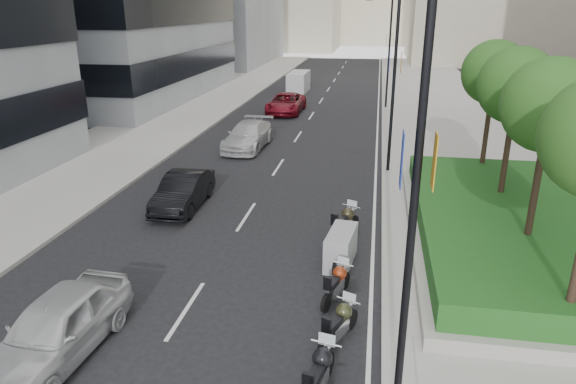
% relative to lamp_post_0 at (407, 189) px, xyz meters
% --- Properties ---
extents(sidewalk_right, '(10.00, 100.00, 0.15)m').
position_rel_lamp_post_0_xyz_m(sidewalk_right, '(4.86, 29.00, -4.99)').
color(sidewalk_right, '#9E9B93').
rests_on(sidewalk_right, ground).
extents(sidewalk_left, '(8.00, 100.00, 0.15)m').
position_rel_lamp_post_0_xyz_m(sidewalk_left, '(-16.14, 29.00, -4.99)').
color(sidewalk_left, '#9E9B93').
rests_on(sidewalk_left, ground).
extents(lane_edge, '(0.12, 100.00, 0.01)m').
position_rel_lamp_post_0_xyz_m(lane_edge, '(-0.44, 29.00, -5.06)').
color(lane_edge, silver).
rests_on(lane_edge, ground).
extents(lane_centre, '(0.12, 100.00, 0.01)m').
position_rel_lamp_post_0_xyz_m(lane_centre, '(-5.64, 29.00, -5.06)').
color(lane_centre, silver).
rests_on(lane_centre, ground).
extents(planter, '(10.00, 14.00, 0.40)m').
position_rel_lamp_post_0_xyz_m(planter, '(5.86, 9.00, -4.72)').
color(planter, '#9F9C94').
rests_on(planter, sidewalk_right).
extents(hedge, '(9.40, 13.40, 0.80)m').
position_rel_lamp_post_0_xyz_m(hedge, '(5.86, 9.00, -4.12)').
color(hedge, '#154B1B').
rests_on(hedge, planter).
extents(tree_1, '(2.80, 2.80, 6.30)m').
position_rel_lamp_post_0_xyz_m(tree_1, '(4.36, 7.00, 0.36)').
color(tree_1, '#332319').
rests_on(tree_1, planter).
extents(tree_2, '(2.80, 2.80, 6.30)m').
position_rel_lamp_post_0_xyz_m(tree_2, '(4.36, 11.00, 0.36)').
color(tree_2, '#332319').
rests_on(tree_2, planter).
extents(tree_3, '(2.80, 2.80, 6.30)m').
position_rel_lamp_post_0_xyz_m(tree_3, '(4.36, 15.00, 0.36)').
color(tree_3, '#332319').
rests_on(tree_3, planter).
extents(lamp_post_0, '(2.34, 0.45, 9.00)m').
position_rel_lamp_post_0_xyz_m(lamp_post_0, '(0.00, 0.00, 0.00)').
color(lamp_post_0, black).
rests_on(lamp_post_0, ground).
extents(lamp_post_1, '(2.34, 0.45, 9.00)m').
position_rel_lamp_post_0_xyz_m(lamp_post_1, '(0.00, 17.00, 0.00)').
color(lamp_post_1, black).
rests_on(lamp_post_1, ground).
extents(lamp_post_2, '(2.34, 0.45, 9.00)m').
position_rel_lamp_post_0_xyz_m(lamp_post_2, '(0.00, 35.00, 0.00)').
color(lamp_post_2, black).
rests_on(lamp_post_2, ground).
extents(motorcycle_2, '(0.74, 2.12, 1.07)m').
position_rel_lamp_post_0_xyz_m(motorcycle_2, '(-1.52, 0.23, -4.50)').
color(motorcycle_2, black).
rests_on(motorcycle_2, ground).
extents(motorcycle_3, '(0.97, 1.89, 1.01)m').
position_rel_lamp_post_0_xyz_m(motorcycle_3, '(-1.23, 2.27, -4.53)').
color(motorcycle_3, black).
rests_on(motorcycle_3, ground).
extents(motorcycle_4, '(0.83, 1.89, 0.98)m').
position_rel_lamp_post_0_xyz_m(motorcycle_4, '(-1.47, 4.30, -4.54)').
color(motorcycle_4, black).
rests_on(motorcycle_4, ground).
extents(motorcycle_5, '(1.02, 2.06, 1.19)m').
position_rel_lamp_post_0_xyz_m(motorcycle_5, '(-1.51, 6.54, -4.47)').
color(motorcycle_5, black).
rests_on(motorcycle_5, ground).
extents(motorcycle_6, '(1.10, 2.07, 1.11)m').
position_rel_lamp_post_0_xyz_m(motorcycle_6, '(-1.54, 8.67, -4.47)').
color(motorcycle_6, black).
rests_on(motorcycle_6, ground).
extents(car_a, '(2.14, 4.76, 1.59)m').
position_rel_lamp_post_0_xyz_m(car_a, '(-7.99, 0.56, -4.27)').
color(car_a, '#BBBBBD').
rests_on(car_a, ground).
extents(car_b, '(1.66, 4.49, 1.47)m').
position_rel_lamp_post_0_xyz_m(car_b, '(-8.54, 10.58, -4.33)').
color(car_b, black).
rests_on(car_b, ground).
extents(car_c, '(2.42, 5.47, 1.56)m').
position_rel_lamp_post_0_xyz_m(car_c, '(-8.18, 20.56, -4.28)').
color(car_c, '#B7B7B9').
rests_on(car_c, ground).
extents(car_d, '(2.70, 5.69, 1.57)m').
position_rel_lamp_post_0_xyz_m(car_d, '(-7.83, 31.76, -4.28)').
color(car_d, maroon).
rests_on(car_d, ground).
extents(delivery_van, '(1.81, 4.67, 1.96)m').
position_rel_lamp_post_0_xyz_m(delivery_van, '(-8.49, 42.64, -4.15)').
color(delivery_van, silver).
rests_on(delivery_van, ground).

